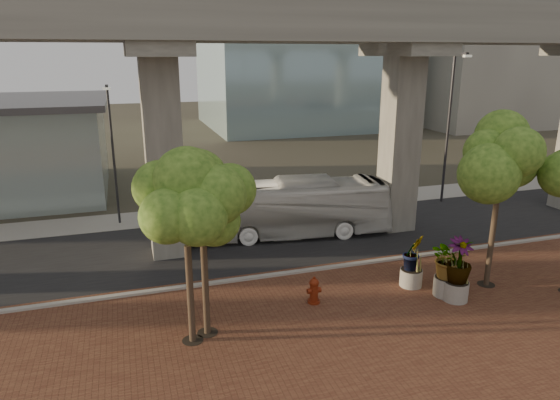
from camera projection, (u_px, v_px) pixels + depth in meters
name	position (u px, v px, depth m)	size (l,w,h in m)	color
ground	(303.00, 254.00, 23.59)	(160.00, 160.00, 0.00)	#383529
brick_plaza	(387.00, 344.00, 16.27)	(70.00, 13.00, 0.06)	brown
asphalt_road	(290.00, 239.00, 25.41)	(90.00, 8.00, 0.04)	black
curb_strip	(319.00, 269.00, 21.74)	(70.00, 0.25, 0.16)	#A19D96
far_sidewalk	(261.00, 208.00, 30.44)	(90.00, 3.00, 0.06)	#A19D96
transit_viaduct	(291.00, 94.00, 23.36)	(72.00, 5.60, 12.40)	gray
midrise_block	(485.00, 30.00, 64.13)	(18.00, 16.00, 24.00)	#A9A698
transit_bus	(286.00, 209.00, 25.55)	(2.50, 10.65, 2.97)	silver
fire_hydrant	(314.00, 290.00, 18.74)	(0.53, 0.48, 1.06)	maroon
planter_front	(449.00, 261.00, 19.07)	(2.16, 2.16, 2.37)	#9C958D
planter_right	(458.00, 263.00, 18.69)	(2.34, 2.34, 2.50)	#ABA69A
planter_left	(413.00, 255.00, 19.90)	(2.00, 2.00, 2.20)	#A09991
street_tree_far_west	(186.00, 214.00, 15.16)	(3.58, 3.58, 6.02)	#4A3A2A
street_tree_near_west	(201.00, 200.00, 15.53)	(3.56, 3.56, 6.32)	#4A3A2A
street_tree_near_east	(502.00, 157.00, 18.87)	(3.71, 3.71, 7.02)	#4A3A2A
streetlamp_west	(112.00, 146.00, 26.49)	(0.37, 1.10, 7.56)	#2B2C30
streetlamp_east	(450.00, 118.00, 30.31)	(0.45, 1.33, 9.15)	#2B2B30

